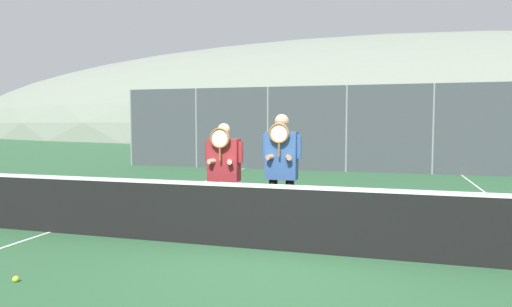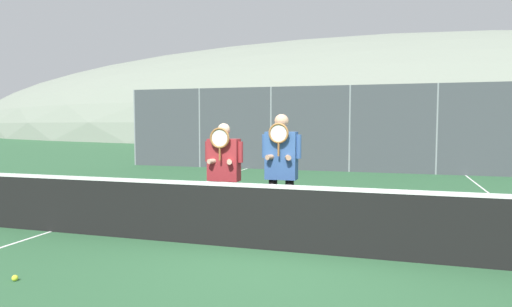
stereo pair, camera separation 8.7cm
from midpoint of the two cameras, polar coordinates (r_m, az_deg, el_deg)
ground_plane at (r=6.39m, az=2.43°, el=-12.06°), size 120.00×120.00×0.00m
hill_distant at (r=64.03m, az=14.92°, el=2.35°), size 122.23×67.91×23.77m
clubhouse_building at (r=26.07m, az=10.12°, el=3.81°), size 14.22×5.50×3.33m
fence_back at (r=16.24m, az=11.08°, el=3.07°), size 17.11×0.06×3.02m
tennis_net at (r=6.27m, az=2.44°, el=-7.90°), size 10.10×0.09×1.02m
court_line_left_sideline at (r=10.52m, az=-13.84°, el=-5.74°), size 0.05×16.00×0.01m
player_leftmost at (r=7.17m, az=-4.39°, el=-1.85°), size 0.63×0.34×1.74m
player_center_left at (r=6.84m, az=2.85°, el=-1.46°), size 0.60×0.34×1.88m
car_far_left at (r=20.76m, az=-3.14°, el=1.79°), size 4.66×2.00×1.88m
car_left_of_center at (r=20.02m, az=11.03°, el=1.63°), size 4.29×1.92×1.88m
car_center at (r=20.18m, az=24.87°, el=1.14°), size 4.21×2.05×1.70m
tennis_ball_on_court at (r=5.87m, az=-28.21°, el=-13.66°), size 0.07×0.07×0.07m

